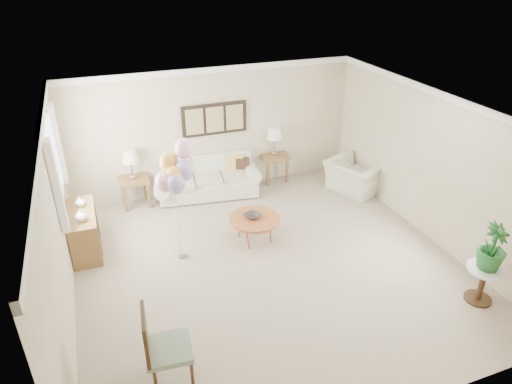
% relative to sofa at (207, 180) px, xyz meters
% --- Properties ---
extents(ground_plane, '(6.00, 6.00, 0.00)m').
position_rel_sofa_xyz_m(ground_plane, '(0.28, -2.76, -0.32)').
color(ground_plane, tan).
extents(room_shell, '(6.04, 6.04, 2.60)m').
position_rel_sofa_xyz_m(room_shell, '(0.17, -2.67, 1.30)').
color(room_shell, beige).
rests_on(room_shell, ground).
extents(wall_art_triptych, '(1.35, 0.06, 0.65)m').
position_rel_sofa_xyz_m(wall_art_triptych, '(0.28, 0.21, 1.23)').
color(wall_art_triptych, black).
rests_on(wall_art_triptych, ground).
extents(sofa, '(2.33, 1.10, 0.82)m').
position_rel_sofa_xyz_m(sofa, '(0.00, 0.00, 0.00)').
color(sofa, white).
rests_on(sofa, ground).
extents(end_table_left, '(0.57, 0.52, 0.62)m').
position_rel_sofa_xyz_m(end_table_left, '(-1.48, 0.01, 0.19)').
color(end_table_left, olive).
rests_on(end_table_left, ground).
extents(end_table_right, '(0.58, 0.52, 0.63)m').
position_rel_sofa_xyz_m(end_table_right, '(1.57, 0.13, 0.20)').
color(end_table_right, olive).
rests_on(end_table_right, ground).
extents(lamp_left, '(0.33, 0.33, 0.58)m').
position_rel_sofa_xyz_m(lamp_left, '(-1.48, 0.01, 0.74)').
color(lamp_left, gray).
rests_on(lamp_left, end_table_left).
extents(lamp_right, '(0.34, 0.34, 0.60)m').
position_rel_sofa_xyz_m(lamp_right, '(1.57, 0.13, 0.76)').
color(lamp_right, gray).
rests_on(lamp_right, end_table_right).
extents(coffee_table, '(0.89, 0.89, 0.45)m').
position_rel_sofa_xyz_m(coffee_table, '(0.32, -2.00, 0.09)').
color(coffee_table, '#A8622F').
rests_on(coffee_table, ground).
extents(decor_bowl, '(0.36, 0.36, 0.07)m').
position_rel_sofa_xyz_m(decor_bowl, '(0.29, -1.97, 0.16)').
color(decor_bowl, '#2A2320').
rests_on(decor_bowl, coffee_table).
extents(armchair, '(1.24, 1.31, 0.68)m').
position_rel_sofa_xyz_m(armchair, '(2.95, -0.97, 0.02)').
color(armchair, white).
rests_on(armchair, ground).
extents(side_table, '(0.53, 0.53, 0.57)m').
position_rel_sofa_xyz_m(side_table, '(2.86, -4.63, 0.11)').
color(side_table, silver).
rests_on(side_table, ground).
extents(potted_plant, '(0.46, 0.46, 0.70)m').
position_rel_sofa_xyz_m(potted_plant, '(2.87, -4.63, 0.60)').
color(potted_plant, '#195321').
rests_on(potted_plant, side_table).
extents(accent_chair, '(0.57, 0.57, 1.07)m').
position_rel_sofa_xyz_m(accent_chair, '(-1.73, -4.44, 0.23)').
color(accent_chair, gray).
rests_on(accent_chair, ground).
extents(credenza, '(0.46, 1.20, 0.74)m').
position_rel_sofa_xyz_m(credenza, '(-2.48, -1.26, 0.05)').
color(credenza, olive).
rests_on(credenza, ground).
extents(vase_white, '(0.20, 0.20, 0.20)m').
position_rel_sofa_xyz_m(vase_white, '(-2.46, -1.55, 0.52)').
color(vase_white, white).
rests_on(vase_white, credenza).
extents(vase_sage, '(0.19, 0.19, 0.17)m').
position_rel_sofa_xyz_m(vase_sage, '(-2.46, -1.03, 0.50)').
color(vase_sage, silver).
rests_on(vase_sage, credenza).
extents(balloon_cluster, '(0.65, 0.59, 2.07)m').
position_rel_sofa_xyz_m(balloon_cluster, '(-0.99, -2.08, 1.28)').
color(balloon_cluster, gray).
rests_on(balloon_cluster, ground).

